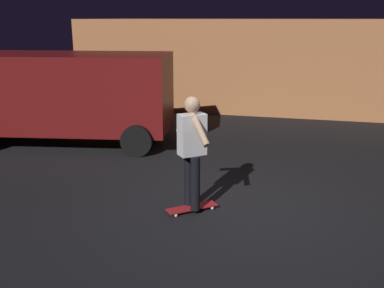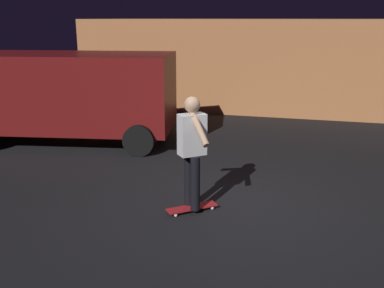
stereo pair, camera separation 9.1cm
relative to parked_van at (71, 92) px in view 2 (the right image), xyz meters
name	(u,v)px [view 2 (the right image)]	position (x,y,z in m)	size (l,w,h in m)	color
ground_plane	(235,204)	(4.28, -2.70, -1.16)	(28.00, 28.00, 0.00)	black
low_building	(293,63)	(4.70, 6.04, 0.22)	(13.11, 4.49, 2.76)	#C67A47
parked_van	(71,92)	(0.00, 0.00, 0.00)	(4.85, 2.85, 2.03)	maroon
skateboard_ridden	(192,208)	(3.69, -3.12, -1.11)	(0.73, 0.65, 0.07)	#AD1E23
skater	(192,145)	(3.69, -3.12, -0.12)	(0.70, 0.81, 1.67)	black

